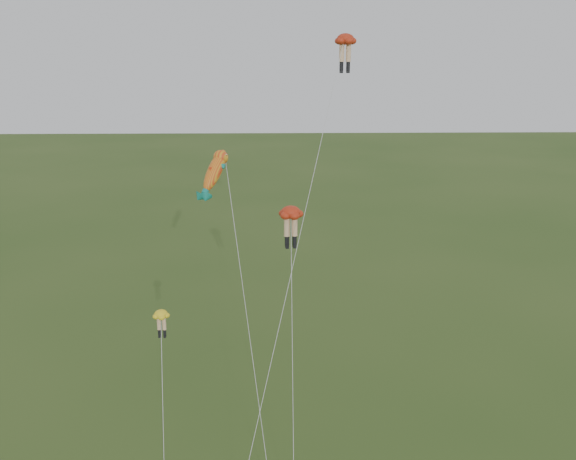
{
  "coord_description": "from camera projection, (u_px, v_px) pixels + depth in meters",
  "views": [
    {
      "loc": [
        1.98,
        -30.28,
        24.04
      ],
      "look_at": [
        2.87,
        6.0,
        13.49
      ],
      "focal_mm": 40.0,
      "sensor_mm": 36.0,
      "label": 1
    }
  ],
  "objects": [
    {
      "name": "fish_kite",
      "position": [
        215.0,
        172.0,
        36.18
      ],
      "size": [
        4.25,
        7.69,
        18.51
      ],
      "rotation": [
        0.82,
        0.0,
        -0.54
      ],
      "color": "orange",
      "rests_on": "ground"
    },
    {
      "name": "legs_kite_red_high",
      "position": [
        343.0,
        50.0,
        39.49
      ],
      "size": [
        7.5,
        14.14,
        24.69
      ],
      "rotation": [
        0.0,
        0.0,
        0.1
      ],
      "color": "red",
      "rests_on": "ground"
    },
    {
      "name": "legs_kite_yellow",
      "position": [
        161.0,
        324.0,
        36.03
      ],
      "size": [
        1.19,
        5.72,
        9.66
      ],
      "rotation": [
        0.0,
        0.0,
        -0.07
      ],
      "color": "yellow",
      "rests_on": "ground"
    },
    {
      "name": "legs_kite_red_mid",
      "position": [
        291.0,
        219.0,
        38.52
      ],
      "size": [
        1.76,
        9.85,
        14.71
      ],
      "rotation": [
        0.0,
        0.0,
        0.15
      ],
      "color": "red",
      "rests_on": "ground"
    }
  ]
}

